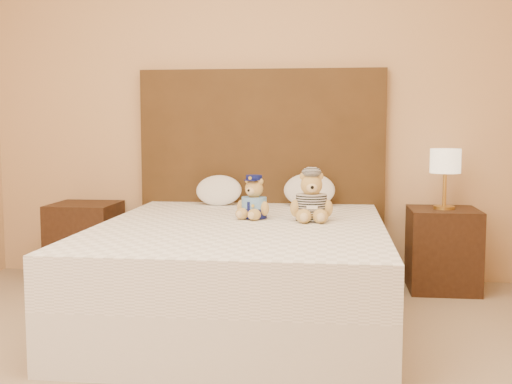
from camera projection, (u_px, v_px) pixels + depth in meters
bed at (242, 271)px, 3.66m from camera, size 1.60×2.00×0.55m
headboard at (261, 175)px, 4.61m from camera, size 1.75×0.08×1.50m
nightstand_left at (85, 241)px, 4.60m from camera, size 0.45×0.45×0.55m
nightstand_right at (443, 249)px, 4.30m from camera, size 0.45×0.45×0.55m
lamp at (445, 164)px, 4.24m from camera, size 0.20×0.20×0.40m
teddy_police at (254, 197)px, 3.82m from camera, size 0.28×0.28×0.26m
teddy_prisoner at (311, 196)px, 3.72m from camera, size 0.28×0.27×0.29m
pillow_left at (219, 189)px, 4.47m from camera, size 0.32×0.21×0.23m
pillow_right at (309, 188)px, 4.40m from camera, size 0.35×0.23×0.25m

